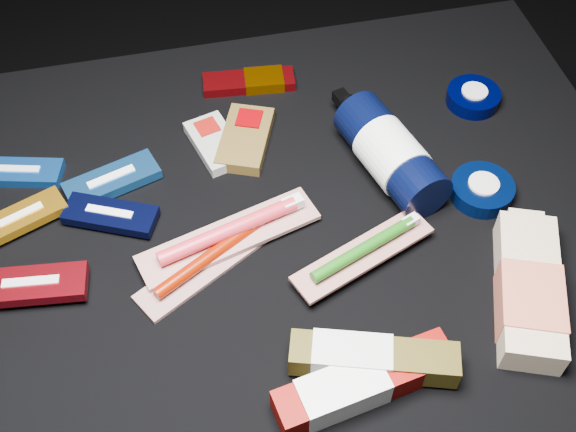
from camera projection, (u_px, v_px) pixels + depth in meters
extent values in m
plane|color=black|center=(281.00, 373.00, 1.23)|extent=(3.00, 3.00, 0.00)
cube|color=black|center=(280.00, 313.00, 1.07)|extent=(0.98, 0.78, 0.40)
cube|color=blue|center=(19.00, 172.00, 0.97)|extent=(0.12, 0.07, 0.01)
cube|color=beige|center=(19.00, 172.00, 0.97)|extent=(0.06, 0.03, 0.02)
cube|color=#1C589C|center=(112.00, 180.00, 0.95)|extent=(0.13, 0.08, 0.01)
cube|color=silver|center=(112.00, 180.00, 0.95)|extent=(0.06, 0.03, 0.02)
cube|color=black|center=(110.00, 215.00, 0.92)|extent=(0.13, 0.09, 0.01)
cube|color=white|center=(110.00, 215.00, 0.92)|extent=(0.06, 0.04, 0.02)
cube|color=orange|center=(22.00, 217.00, 0.91)|extent=(0.12, 0.08, 0.01)
cube|color=silver|center=(22.00, 217.00, 0.91)|extent=(0.06, 0.03, 0.01)
cube|color=maroon|center=(32.00, 285.00, 0.85)|extent=(0.13, 0.06, 0.01)
cube|color=beige|center=(32.00, 285.00, 0.84)|extent=(0.07, 0.02, 0.02)
cube|color=brown|center=(245.00, 139.00, 1.00)|extent=(0.10, 0.13, 0.02)
cube|color=#700004|center=(249.00, 123.00, 1.02)|extent=(0.04, 0.04, 0.02)
cube|color=#A2A39C|center=(215.00, 143.00, 1.00)|extent=(0.08, 0.11, 0.02)
cube|color=maroon|center=(208.00, 131.00, 1.01)|extent=(0.04, 0.04, 0.02)
cube|color=#6E070A|center=(249.00, 82.00, 1.08)|extent=(0.14, 0.06, 0.01)
cube|color=#A85600|center=(264.00, 80.00, 1.08)|extent=(0.06, 0.05, 0.02)
cylinder|color=black|center=(391.00, 154.00, 0.95)|extent=(0.11, 0.19, 0.07)
cylinder|color=white|center=(392.00, 156.00, 0.94)|extent=(0.09, 0.10, 0.07)
cylinder|color=black|center=(352.00, 107.00, 1.00)|extent=(0.03, 0.03, 0.03)
cube|color=black|center=(343.00, 100.00, 1.02)|extent=(0.03, 0.04, 0.02)
cylinder|color=black|center=(473.00, 97.00, 1.05)|extent=(0.08, 0.08, 0.02)
cylinder|color=silver|center=(473.00, 96.00, 1.05)|extent=(0.04, 0.04, 0.02)
cylinder|color=black|center=(482.00, 190.00, 0.94)|extent=(0.08, 0.08, 0.02)
cylinder|color=silver|center=(482.00, 189.00, 0.94)|extent=(0.04, 0.04, 0.03)
cube|color=beige|center=(528.00, 289.00, 0.84)|extent=(0.13, 0.21, 0.04)
cube|color=#CA644A|center=(530.00, 304.00, 0.83)|extent=(0.10, 0.11, 0.04)
cube|color=beige|center=(524.00, 223.00, 0.90)|extent=(0.05, 0.04, 0.03)
cube|color=#B4ABA7|center=(210.00, 262.00, 0.88)|extent=(0.20, 0.14, 0.01)
cylinder|color=#711100|center=(209.00, 257.00, 0.87)|extent=(0.15, 0.09, 0.02)
cube|color=white|center=(257.00, 222.00, 0.90)|extent=(0.03, 0.02, 0.01)
cube|color=beige|center=(229.00, 237.00, 0.90)|extent=(0.24, 0.11, 0.01)
cylinder|color=red|center=(228.00, 231.00, 0.89)|extent=(0.18, 0.07, 0.02)
cube|color=white|center=(293.00, 203.00, 0.91)|extent=(0.03, 0.02, 0.01)
cube|color=#ACA4A1|center=(363.00, 254.00, 0.87)|extent=(0.19, 0.11, 0.01)
cylinder|color=#185810|center=(364.00, 249.00, 0.86)|extent=(0.14, 0.07, 0.01)
cube|color=silver|center=(410.00, 221.00, 0.89)|extent=(0.02, 0.02, 0.01)
cube|color=#780601|center=(365.00, 383.00, 0.77)|extent=(0.21, 0.08, 0.04)
cube|color=silver|center=(342.00, 391.00, 0.76)|extent=(0.10, 0.06, 0.04)
cube|color=#3E340D|center=(374.00, 359.00, 0.78)|extent=(0.19, 0.09, 0.03)
cube|color=silver|center=(352.00, 356.00, 0.78)|extent=(0.10, 0.07, 0.04)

